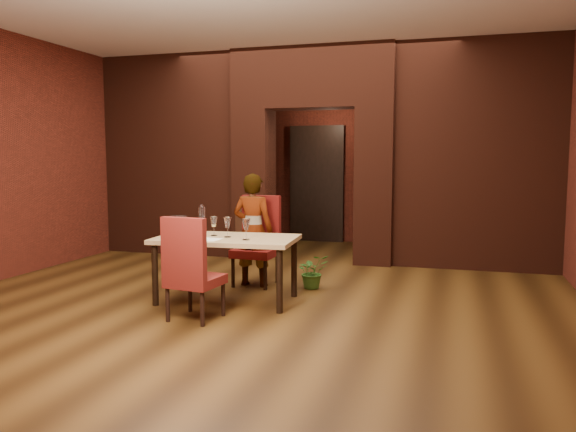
# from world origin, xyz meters

# --- Properties ---
(floor) EXTENTS (8.00, 8.00, 0.00)m
(floor) POSITION_xyz_m (0.00, 0.00, 0.00)
(floor) COLOR #492F12
(floor) RESTS_ON ground
(ceiling) EXTENTS (7.00, 8.00, 0.04)m
(ceiling) POSITION_xyz_m (0.00, 0.00, 3.20)
(ceiling) COLOR silver
(ceiling) RESTS_ON ground
(wall_back) EXTENTS (7.00, 0.04, 3.20)m
(wall_back) POSITION_xyz_m (0.00, 4.00, 1.60)
(wall_back) COLOR maroon
(wall_back) RESTS_ON ground
(wall_front) EXTENTS (7.00, 0.04, 3.20)m
(wall_front) POSITION_xyz_m (0.00, -4.00, 1.60)
(wall_front) COLOR maroon
(wall_front) RESTS_ON ground
(wall_left) EXTENTS (0.04, 8.00, 3.20)m
(wall_left) POSITION_xyz_m (-3.50, 0.00, 1.60)
(wall_left) COLOR maroon
(wall_left) RESTS_ON ground
(pillar_left) EXTENTS (0.55, 0.55, 2.30)m
(pillar_left) POSITION_xyz_m (-0.95, 2.00, 1.15)
(pillar_left) COLOR maroon
(pillar_left) RESTS_ON ground
(pillar_right) EXTENTS (0.55, 0.55, 2.30)m
(pillar_right) POSITION_xyz_m (0.95, 2.00, 1.15)
(pillar_right) COLOR maroon
(pillar_right) RESTS_ON ground
(lintel) EXTENTS (2.45, 0.55, 0.90)m
(lintel) POSITION_xyz_m (0.00, 2.00, 2.75)
(lintel) COLOR maroon
(lintel) RESTS_ON ground
(wing_wall_left) EXTENTS (2.28, 0.35, 3.20)m
(wing_wall_left) POSITION_xyz_m (-2.36, 2.00, 1.60)
(wing_wall_left) COLOR maroon
(wing_wall_left) RESTS_ON ground
(wing_wall_right) EXTENTS (2.28, 0.35, 3.20)m
(wing_wall_right) POSITION_xyz_m (2.36, 2.00, 1.60)
(wing_wall_right) COLOR maroon
(wing_wall_right) RESTS_ON ground
(vent_panel) EXTENTS (0.40, 0.03, 0.50)m
(vent_panel) POSITION_xyz_m (-0.95, 1.71, 0.55)
(vent_panel) COLOR #A1522E
(vent_panel) RESTS_ON ground
(rear_door) EXTENTS (0.90, 0.08, 2.10)m
(rear_door) POSITION_xyz_m (-0.40, 3.94, 1.05)
(rear_door) COLOR black
(rear_door) RESTS_ON ground
(rear_door_frame) EXTENTS (1.02, 0.04, 2.22)m
(rear_door_frame) POSITION_xyz_m (-0.40, 3.90, 1.05)
(rear_door_frame) COLOR black
(rear_door_frame) RESTS_ON ground
(dining_table) EXTENTS (1.57, 0.95, 0.71)m
(dining_table) POSITION_xyz_m (-0.30, -0.69, 0.36)
(dining_table) COLOR tan
(dining_table) RESTS_ON ground
(chair_far) EXTENTS (0.52, 0.52, 1.10)m
(chair_far) POSITION_xyz_m (-0.26, 0.13, 0.55)
(chair_far) COLOR maroon
(chair_far) RESTS_ON ground
(chair_near) EXTENTS (0.51, 0.51, 1.02)m
(chair_near) POSITION_xyz_m (-0.32, -1.41, 0.51)
(chair_near) COLOR maroon
(chair_near) RESTS_ON ground
(person_seated) EXTENTS (0.52, 0.35, 1.38)m
(person_seated) POSITION_xyz_m (-0.27, 0.09, 0.69)
(person_seated) COLOR silver
(person_seated) RESTS_ON ground
(wine_glass_a) EXTENTS (0.09, 0.09, 0.21)m
(wine_glass_a) POSITION_xyz_m (-0.47, -0.63, 0.82)
(wine_glass_a) COLOR silver
(wine_glass_a) RESTS_ON dining_table
(wine_glass_b) EXTENTS (0.09, 0.09, 0.22)m
(wine_glass_b) POSITION_xyz_m (-0.28, -0.70, 0.82)
(wine_glass_b) COLOR white
(wine_glass_b) RESTS_ON dining_table
(wine_glass_c) EXTENTS (0.09, 0.09, 0.22)m
(wine_glass_c) POSITION_xyz_m (-0.02, -0.82, 0.82)
(wine_glass_c) COLOR white
(wine_glass_c) RESTS_ON dining_table
(tasting_sheet) EXTENTS (0.32, 0.25, 0.00)m
(tasting_sheet) POSITION_xyz_m (-0.43, -0.91, 0.71)
(tasting_sheet) COLOR white
(tasting_sheet) RESTS_ON dining_table
(wine_bucket) EXTENTS (0.19, 0.19, 0.23)m
(wine_bucket) POSITION_xyz_m (-0.80, -0.83, 0.82)
(wine_bucket) COLOR silver
(wine_bucket) RESTS_ON dining_table
(water_bottle) EXTENTS (0.08, 0.08, 0.33)m
(water_bottle) POSITION_xyz_m (-0.68, -0.49, 0.87)
(water_bottle) COLOR white
(water_bottle) RESTS_ON dining_table
(potted_plant) EXTENTS (0.49, 0.48, 0.42)m
(potted_plant) POSITION_xyz_m (0.46, 0.15, 0.21)
(potted_plant) COLOR #326522
(potted_plant) RESTS_ON ground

